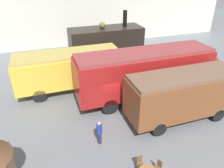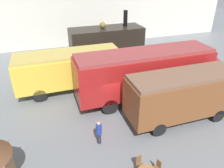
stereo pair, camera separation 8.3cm
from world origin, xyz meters
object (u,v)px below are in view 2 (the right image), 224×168
Objects in this scene: passenger_coach_vintage at (69,68)px; passenger_coach_wooden at (183,93)px; visitor_person at (99,132)px; steam_locomotive at (107,42)px; cafe_chair_0 at (158,167)px; streamlined_locomotive at (154,70)px.

passenger_coach_wooden is (6.51, -6.60, 0.00)m from passenger_coach_vintage.
visitor_person is at bearing -173.91° from passenger_coach_wooden.
steam_locomotive reaches higher than passenger_coach_vintage.
visitor_person reaches higher than cafe_chair_0.
passenger_coach_vintage is at bearing -135.84° from steam_locomotive.
steam_locomotive reaches higher than streamlined_locomotive.
passenger_coach_vintage is 1.15× the size of passenger_coach_wooden.
passenger_coach_wooden reaches higher than passenger_coach_vintage.
visitor_person is at bearing -144.94° from streamlined_locomotive.
cafe_chair_0 is (-3.78, -3.72, -1.47)m from passenger_coach_wooden.
visitor_person is (-4.17, -11.81, -1.50)m from steam_locomotive.
passenger_coach_vintage is at bearing 134.62° from passenger_coach_wooden.
steam_locomotive is at bearing 99.96° from streamlined_locomotive.
steam_locomotive is 0.60× the size of streamlined_locomotive.
cafe_chair_0 is at bearing -97.57° from steam_locomotive.
visitor_person is (-5.97, -0.64, -1.13)m from passenger_coach_wooden.
steam_locomotive is 12.62m from visitor_person.
streamlined_locomotive is at bearing 97.16° from passenger_coach_wooden.
cafe_chair_0 is 3.80m from visitor_person.
passenger_coach_wooden is 4.78× the size of visitor_person.
cafe_chair_0 is at bearing -75.18° from passenger_coach_vintage.
passenger_coach_wooden is (1.80, -11.17, -0.38)m from steam_locomotive.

